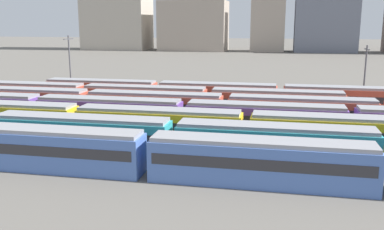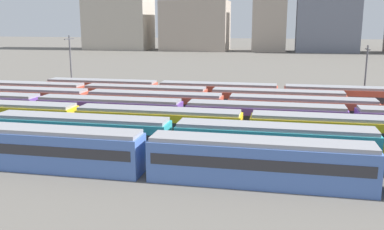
% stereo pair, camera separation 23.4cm
% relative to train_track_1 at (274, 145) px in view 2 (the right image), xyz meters
% --- Properties ---
extents(ground_plane, '(600.00, 600.00, 0.00)m').
position_rel_train_track_1_xyz_m(ground_plane, '(-30.25, 10.40, -1.90)').
color(ground_plane, '#666059').
extents(train_track_1, '(93.60, 3.06, 3.75)m').
position_rel_train_track_1_xyz_m(train_track_1, '(0.00, 0.00, 0.00)').
color(train_track_1, teal).
rests_on(train_track_1, ground_plane).
extents(train_track_3, '(112.50, 3.06, 3.75)m').
position_rel_train_track_1_xyz_m(train_track_3, '(8.22, 10.40, 0.00)').
color(train_track_3, '#6B429E').
rests_on(train_track_3, ground_plane).
extents(train_track_4, '(93.60, 3.06, 3.75)m').
position_rel_train_track_1_xyz_m(train_track_4, '(3.04, 15.60, 0.00)').
color(train_track_4, '#BC4C38').
rests_on(train_track_4, ground_plane).
extents(train_track_5, '(55.80, 3.06, 3.75)m').
position_rel_train_track_1_xyz_m(train_track_5, '(-18.87, 20.80, -0.00)').
color(train_track_5, '#BC4C38').
rests_on(train_track_5, ground_plane).
extents(train_track_6, '(74.70, 3.06, 3.75)m').
position_rel_train_track_1_xyz_m(train_track_6, '(0.52, 26.00, 0.00)').
color(train_track_6, '#BC4C38').
rests_on(train_track_6, ground_plane).
extents(catenary_pole_1, '(0.24, 3.20, 10.65)m').
position_rel_train_track_1_xyz_m(catenary_pole_1, '(-34.55, 28.94, 3.98)').
color(catenary_pole_1, '#4C4C51').
rests_on(catenary_pole_1, ground_plane).
extents(catenary_pole_3, '(0.24, 3.20, 9.51)m').
position_rel_train_track_1_xyz_m(catenary_pole_3, '(12.73, 29.11, 3.39)').
color(catenary_pole_3, '#4C4C51').
rests_on(catenary_pole_3, ground_plane).
extents(distant_building_0, '(29.83, 19.32, 44.28)m').
position_rel_train_track_1_xyz_m(distant_building_0, '(-75.33, 157.85, 20.24)').
color(distant_building_0, '#B2A899').
rests_on(distant_building_0, ground_plane).
extents(distant_building_1, '(29.91, 19.37, 22.10)m').
position_rel_train_track_1_xyz_m(distant_building_1, '(-38.57, 157.85, 9.14)').
color(distant_building_1, '#A89989').
rests_on(distant_building_1, ground_plane).
extents(distant_building_2, '(14.56, 12.14, 26.58)m').
position_rel_train_track_1_xyz_m(distant_building_2, '(-5.27, 157.85, 11.38)').
color(distant_building_2, '#A89989').
rests_on(distant_building_2, ground_plane).
extents(distant_building_3, '(25.86, 15.40, 29.66)m').
position_rel_train_track_1_xyz_m(distant_building_3, '(19.08, 157.85, 12.93)').
color(distant_building_3, slate).
rests_on(distant_building_3, ground_plane).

